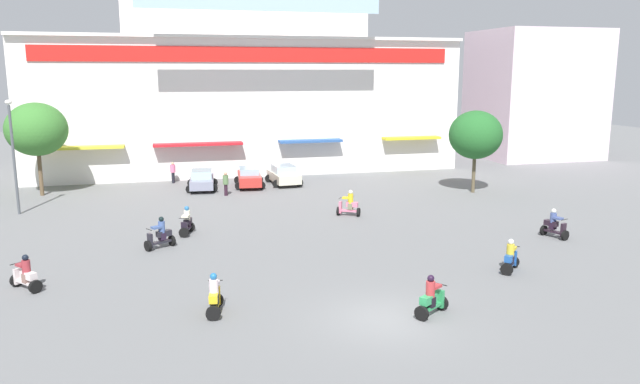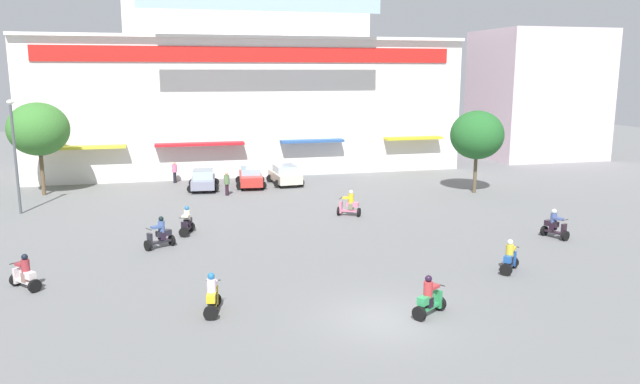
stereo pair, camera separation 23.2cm
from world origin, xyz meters
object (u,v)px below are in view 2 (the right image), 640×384
scooter_rider_5 (429,299)px  streetlamp_near (15,148)px  pedestrian_1 (174,171)px  parked_car_1 (251,177)px  scooter_rider_7 (187,223)px  pedestrian_0 (227,182)px  plaza_tree_0 (38,129)px  parked_car_0 (203,180)px  parked_car_2 (285,175)px  scooter_rider_3 (212,296)px  scooter_rider_8 (160,235)px  scooter_rider_4 (510,258)px  scooter_rider_1 (25,275)px  plaza_tree_1 (477,135)px  scooter_rider_0 (555,226)px  scooter_rider_6 (349,205)px

scooter_rider_5 → streetlamp_near: (-17.48, 20.67, 3.38)m
pedestrian_1 → streetlamp_near: bearing=-137.9°
parked_car_1 → scooter_rider_7: bearing=-111.9°
pedestrian_0 → plaza_tree_0: bearing=165.1°
parked_car_0 → parked_car_2: parked_car_2 is taller
parked_car_1 → scooter_rider_3: (-4.66, -23.99, -0.09)m
parked_car_1 → parked_car_2: 2.69m
pedestrian_1 → scooter_rider_8: bearing=-93.2°
scooter_rider_4 → parked_car_2: bearing=103.3°
scooter_rider_1 → scooter_rider_5: scooter_rider_5 is taller
scooter_rider_7 → plaza_tree_1: bearing=17.8°
scooter_rider_0 → scooter_rider_4: size_ratio=1.03×
parked_car_1 → pedestrian_0: pedestrian_0 is taller
parked_car_0 → streetlamp_near: streetlamp_near is taller
scooter_rider_5 → scooter_rider_3: bearing=164.4°
parked_car_0 → scooter_rider_3: (-1.16, -23.71, -0.08)m
parked_car_0 → scooter_rider_1: size_ratio=2.79×
parked_car_2 → scooter_rider_4: 23.39m
scooter_rider_4 → scooter_rider_5: (-5.33, -3.57, 0.01)m
scooter_rider_0 → scooter_rider_8: scooter_rider_8 is taller
scooter_rider_6 → streetlamp_near: (-19.16, 5.51, 3.34)m
scooter_rider_6 → pedestrian_0: size_ratio=0.96×
scooter_rider_3 → scooter_rider_8: size_ratio=0.99×
scooter_rider_0 → pedestrian_1: bearing=131.5°
plaza_tree_1 → parked_car_1: (-15.11, 6.23, -3.37)m
pedestrian_1 → parked_car_1: bearing=-28.6°
scooter_rider_0 → scooter_rider_5: bearing=-143.3°
scooter_rider_4 → scooter_rider_8: (-14.54, 7.43, 0.04)m
plaza_tree_0 → parked_car_0: plaza_tree_0 is taller
scooter_rider_1 → scooter_rider_0: bearing=3.4°
parked_car_2 → pedestrian_0: size_ratio=2.43×
scooter_rider_3 → scooter_rider_4: size_ratio=1.05×
pedestrian_0 → streetlamp_near: bearing=-169.1°
plaza_tree_1 → pedestrian_1: (-20.59, 9.23, -3.18)m
parked_car_1 → scooter_rider_0: 22.51m
parked_car_0 → scooter_rider_0: scooter_rider_0 is taller
plaza_tree_0 → scooter_rider_6: (18.83, -11.25, -3.94)m
plaza_tree_1 → scooter_rider_8: (-21.60, -8.82, -3.46)m
parked_car_2 → scooter_rider_3: 25.36m
parked_car_0 → pedestrian_1: bearing=121.2°
scooter_rider_7 → scooter_rider_0: bearing=-16.5°
scooter_rider_0 → scooter_rider_5: 13.14m
scooter_rider_5 → pedestrian_1: bearing=105.8°
scooter_rider_6 → plaza_tree_0: bearing=149.2°
plaza_tree_0 → scooter_rider_0: bearing=-33.8°
parked_car_2 → scooter_rider_5: 26.33m
scooter_rider_5 → scooter_rider_6: size_ratio=0.96×
scooter_rider_3 → scooter_rider_6: scooter_rider_6 is taller
plaza_tree_0 → streetlamp_near: bearing=-93.3°
plaza_tree_1 → parked_car_0: bearing=162.3°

